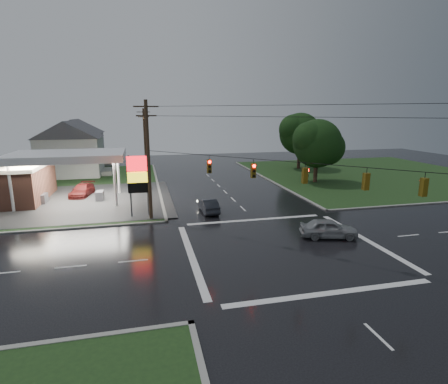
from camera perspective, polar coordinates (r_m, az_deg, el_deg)
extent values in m
plane|color=black|center=(26.98, 9.71, -8.85)|extent=(120.00, 120.00, 0.00)
cube|color=#1B3316|center=(52.48, -30.64, 0.26)|extent=(36.00, 36.00, 0.08)
cube|color=#1B3316|center=(61.61, 22.83, 2.71)|extent=(36.00, 36.00, 0.08)
cube|color=#2D2D2D|center=(43.33, -26.14, -1.52)|extent=(26.00, 18.00, 0.02)
cylinder|color=silver|center=(40.84, -31.47, 0.54)|extent=(0.30, 0.30, 5.00)
cylinder|color=silver|center=(38.83, -17.36, 1.33)|extent=(0.30, 0.30, 5.00)
cylinder|color=silver|center=(46.47, -29.24, 2.10)|extent=(0.30, 0.30, 5.00)
cylinder|color=silver|center=(44.72, -16.86, 2.84)|extent=(0.30, 0.30, 5.00)
cube|color=silver|center=(42.04, -24.17, 5.36)|extent=(12.00, 8.00, 0.80)
cube|color=white|center=(42.09, -24.12, 4.80)|extent=(11.40, 7.40, 0.04)
cube|color=#59595E|center=(43.47, -27.48, -1.00)|extent=(0.80, 1.60, 1.10)
cube|color=#59595E|center=(42.36, -19.61, -0.60)|extent=(0.80, 1.60, 1.10)
cylinder|color=#59595E|center=(34.23, -15.07, 0.82)|extent=(0.16, 0.16, 6.00)
cylinder|color=#59595E|center=(34.21, -12.39, 0.96)|extent=(0.16, 0.16, 6.00)
cube|color=#F90D19|center=(33.83, -13.93, 4.53)|extent=(2.00, 0.35, 1.40)
cube|color=yellow|center=(34.04, -13.81, 2.37)|extent=(2.00, 0.35, 1.00)
cube|color=black|center=(34.23, -13.72, 0.72)|extent=(2.00, 0.35, 1.00)
cylinder|color=#382619|center=(32.80, -12.22, 4.89)|extent=(0.32, 0.32, 11.00)
cube|color=#382619|center=(32.50, -12.64, 13.47)|extent=(2.20, 0.12, 0.12)
cube|color=#382619|center=(32.50, -12.57, 12.06)|extent=(1.80, 0.12, 0.12)
cylinder|color=#382619|center=(61.18, -12.81, 8.26)|extent=(0.32, 0.32, 10.50)
cube|color=#382619|center=(61.00, -13.03, 12.62)|extent=(2.20, 0.12, 0.12)
cube|color=#382619|center=(61.00, -13.00, 11.87)|extent=(1.80, 0.12, 0.12)
cube|color=#59470C|center=(28.57, -2.43, 4.21)|extent=(0.34, 0.34, 1.10)
cylinder|color=#FF0C07|center=(28.32, -2.37, 4.91)|extent=(0.22, 0.08, 0.22)
cube|color=#59470C|center=(26.54, 4.80, 3.50)|extent=(0.34, 0.34, 1.10)
cylinder|color=#FF0C07|center=(26.30, 4.95, 4.25)|extent=(0.22, 0.08, 0.22)
cube|color=#59470C|center=(25.00, 13.05, 2.62)|extent=(0.34, 0.34, 1.10)
cylinder|color=#FF0C07|center=(25.03, 13.51, 3.49)|extent=(0.08, 0.22, 0.22)
cube|color=#59470C|center=(24.05, 22.16, 1.59)|extent=(0.34, 0.34, 1.10)
cylinder|color=#FF0C07|center=(24.14, 21.96, 2.57)|extent=(0.22, 0.08, 0.22)
cube|color=#59470C|center=(23.75, 29.81, 0.69)|extent=(0.34, 0.34, 1.10)
cylinder|color=#FF0C07|center=(23.83, 29.59, 1.68)|extent=(0.22, 0.08, 0.22)
cube|color=silver|center=(60.41, -23.69, 5.29)|extent=(9.00, 8.00, 6.00)
cube|color=gray|center=(60.03, -18.48, 3.16)|extent=(1.60, 4.80, 0.80)
cube|color=silver|center=(72.34, -22.82, 6.47)|extent=(9.00, 8.00, 6.00)
cube|color=gray|center=(71.95, -18.47, 4.69)|extent=(1.60, 4.80, 0.80)
cylinder|color=black|center=(51.54, 14.77, 4.27)|extent=(0.56, 0.56, 5.04)
sphere|color=black|center=(51.19, 14.97, 7.65)|extent=(6.80, 6.80, 6.80)
sphere|color=black|center=(52.32, 16.43, 6.98)|extent=(5.10, 5.10, 5.10)
sphere|color=black|center=(50.15, 13.85, 8.44)|extent=(4.76, 4.76, 4.76)
cylinder|color=black|center=(63.48, 12.16, 6.23)|extent=(0.56, 0.56, 5.60)
sphere|color=black|center=(63.18, 12.30, 9.29)|extent=(7.20, 7.20, 7.20)
sphere|color=black|center=(64.29, 13.63, 8.66)|extent=(5.40, 5.40, 5.40)
sphere|color=black|center=(62.17, 11.28, 10.02)|extent=(5.04, 5.04, 5.04)
imported|color=#202329|center=(35.38, -2.56, -2.19)|extent=(1.63, 4.28, 1.39)
imported|color=gray|center=(29.52, 16.72, -5.70)|extent=(4.86, 2.97, 1.55)
imported|color=#541513|center=(45.38, -22.15, 0.27)|extent=(2.84, 5.20, 1.43)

